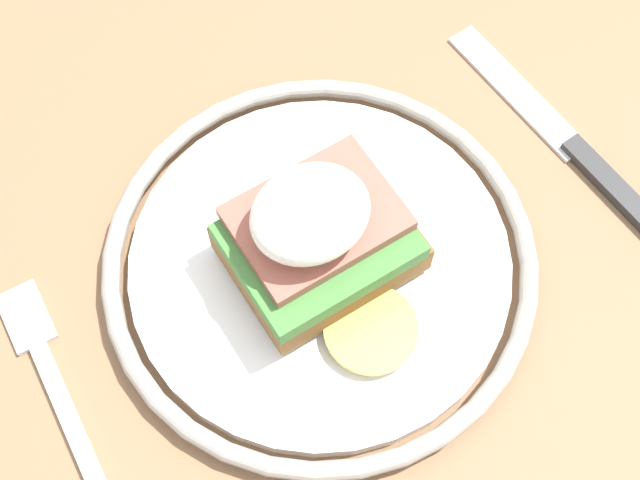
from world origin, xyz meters
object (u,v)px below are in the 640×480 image
at_px(plate, 320,262).
at_px(sandwich, 318,236).
at_px(fork, 60,397).
at_px(knife, 572,147).

bearing_deg(plate, sandwich, -147.58).
bearing_deg(plate, fork, 176.61).
xyz_separation_m(sandwich, fork, (-0.15, 0.01, -0.04)).
bearing_deg(knife, fork, 175.89).
bearing_deg(sandwich, plate, 32.42).
xyz_separation_m(plate, knife, (0.16, -0.01, -0.01)).
xyz_separation_m(plate, sandwich, (-0.00, -0.00, 0.04)).
distance_m(plate, sandwich, 0.04).
height_order(plate, sandwich, sandwich).
relative_size(plate, fork, 1.52).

